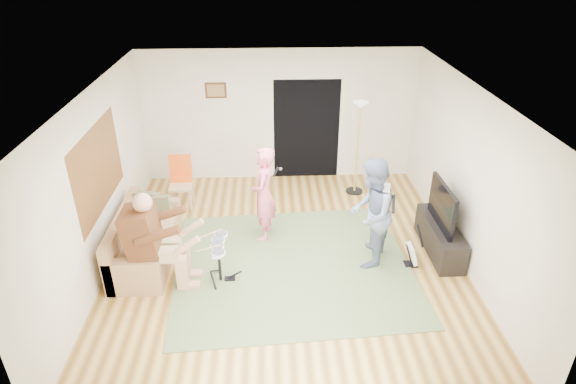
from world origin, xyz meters
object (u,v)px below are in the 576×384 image
object	(u,v)px
television	(442,205)
torchiere_lamp	(358,132)
singer	(264,194)
guitar_spare	(412,254)
sofa	(141,243)
dining_chair	(182,190)
tv_cabinet	(440,238)
drum_kit	(219,264)
guitarist	(371,213)

from	to	relation	value
television	torchiere_lamp	bearing A→B (deg)	114.74
singer	guitar_spare	bearing A→B (deg)	75.28
sofa	dining_chair	world-z (taller)	dining_chair
dining_chair	sofa	bearing A→B (deg)	-105.73
guitar_spare	torchiere_lamp	world-z (taller)	torchiere_lamp
torchiere_lamp	television	distance (m)	2.37
torchiere_lamp	tv_cabinet	bearing A→B (deg)	-64.15
sofa	tv_cabinet	bearing A→B (deg)	-0.31
guitar_spare	dining_chair	distance (m)	4.35
television	drum_kit	bearing A→B (deg)	-169.75
dining_chair	tv_cabinet	bearing A→B (deg)	-22.88
guitarist	guitar_spare	world-z (taller)	guitarist
guitarist	guitar_spare	xyz separation A→B (m)	(0.68, -0.13, -0.66)
guitar_spare	torchiere_lamp	bearing A→B (deg)	100.92
sofa	singer	size ratio (longest dim) A/B	1.20
sofa	television	bearing A→B (deg)	-0.32
guitar_spare	tv_cabinet	distance (m)	0.66
guitarist	guitar_spare	bearing A→B (deg)	99.86
singer	guitarist	xyz separation A→B (m)	(1.61, -0.81, 0.06)
drum_kit	television	xyz separation A→B (m)	(3.45, 0.62, 0.55)
tv_cabinet	guitar_spare	bearing A→B (deg)	-145.61
drum_kit	guitar_spare	xyz separation A→B (m)	(2.95, 0.25, -0.09)
guitar_spare	tv_cabinet	xyz separation A→B (m)	(0.55, 0.37, 0.04)
tv_cabinet	sofa	bearing A→B (deg)	179.69
dining_chair	television	size ratio (longest dim) A/B	0.96
sofa	drum_kit	world-z (taller)	sofa
torchiere_lamp	dining_chair	bearing A→B (deg)	-172.45
guitar_spare	dining_chair	world-z (taller)	dining_chair
torchiere_lamp	dining_chair	size ratio (longest dim) A/B	1.88
television	sofa	bearing A→B (deg)	179.68
singer	guitar_spare	xyz separation A→B (m)	(2.29, -0.94, -0.60)
singer	dining_chair	world-z (taller)	singer
dining_chair	television	xyz separation A→B (m)	(4.34, -1.67, 0.49)
guitarist	tv_cabinet	bearing A→B (deg)	122.04
guitar_spare	drum_kit	bearing A→B (deg)	-175.15
sofa	drum_kit	xyz separation A→B (m)	(1.29, -0.65, 0.04)
sofa	torchiere_lamp	distance (m)	4.42
sofa	drum_kit	size ratio (longest dim) A/B	2.81
drum_kit	tv_cabinet	xyz separation A→B (m)	(3.50, 0.62, -0.05)
drum_kit	dining_chair	xyz separation A→B (m)	(-0.89, 2.29, 0.05)
guitar_spare	television	world-z (taller)	television
tv_cabinet	television	world-z (taller)	television
guitar_spare	television	size ratio (longest dim) A/B	0.73
guitar_spare	tv_cabinet	world-z (taller)	guitar_spare
tv_cabinet	torchiere_lamp	bearing A→B (deg)	115.85
dining_chair	guitarist	bearing A→B (deg)	-33.17
guitar_spare	tv_cabinet	size ratio (longest dim) A/B	0.54
dining_chair	tv_cabinet	xyz separation A→B (m)	(4.39, -1.67, -0.11)
dining_chair	tv_cabinet	world-z (taller)	dining_chair
singer	torchiere_lamp	distance (m)	2.43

